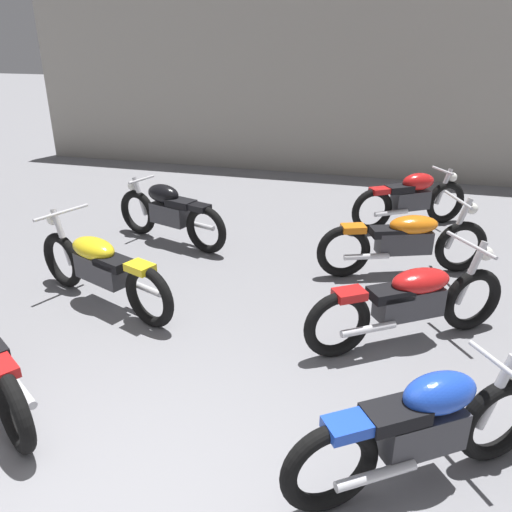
{
  "coord_description": "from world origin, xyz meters",
  "views": [
    {
      "loc": [
        1.38,
        -1.83,
        2.83
      ],
      "look_at": [
        0.0,
        3.16,
        0.55
      ],
      "focal_mm": 36.24,
      "sensor_mm": 36.0,
      "label": 1
    }
  ],
  "objects_px": {
    "motorcycle_right_row_0": "(423,428)",
    "motorcycle_right_row_2": "(405,240)",
    "motorcycle_left_row_2": "(169,212)",
    "motorcycle_left_row_1": "(101,267)",
    "motorcycle_right_row_3": "(411,199)",
    "motorcycle_right_row_1": "(410,301)"
  },
  "relations": [
    {
      "from": "motorcycle_left_row_2",
      "to": "motorcycle_right_row_0",
      "type": "bearing_deg",
      "value": -46.28
    },
    {
      "from": "motorcycle_right_row_2",
      "to": "motorcycle_left_row_2",
      "type": "bearing_deg",
      "value": 176.6
    },
    {
      "from": "motorcycle_right_row_1",
      "to": "motorcycle_right_row_0",
      "type": "bearing_deg",
      "value": -87.32
    },
    {
      "from": "motorcycle_right_row_0",
      "to": "motorcycle_right_row_2",
      "type": "distance_m",
      "value": 3.34
    },
    {
      "from": "motorcycle_right_row_1",
      "to": "motorcycle_right_row_2",
      "type": "relative_size",
      "value": 0.9
    },
    {
      "from": "motorcycle_left_row_1",
      "to": "motorcycle_right_row_0",
      "type": "bearing_deg",
      "value": -26.28
    },
    {
      "from": "motorcycle_left_row_1",
      "to": "motorcycle_left_row_2",
      "type": "xyz_separation_m",
      "value": [
        -0.04,
        1.88,
        0.01
      ]
    },
    {
      "from": "motorcycle_left_row_2",
      "to": "motorcycle_right_row_0",
      "type": "height_order",
      "value": "same"
    },
    {
      "from": "motorcycle_left_row_1",
      "to": "motorcycle_right_row_0",
      "type": "distance_m",
      "value": 3.72
    },
    {
      "from": "motorcycle_right_row_1",
      "to": "motorcycle_right_row_3",
      "type": "xyz_separation_m",
      "value": [
        -0.0,
        3.35,
        0.01
      ]
    },
    {
      "from": "motorcycle_left_row_2",
      "to": "motorcycle_right_row_3",
      "type": "xyz_separation_m",
      "value": [
        3.29,
        1.58,
        0.0
      ]
    },
    {
      "from": "motorcycle_left_row_1",
      "to": "motorcycle_left_row_2",
      "type": "relative_size",
      "value": 1.08
    },
    {
      "from": "motorcycle_left_row_1",
      "to": "motorcycle_right_row_1",
      "type": "bearing_deg",
      "value": 1.94
    },
    {
      "from": "motorcycle_right_row_2",
      "to": "motorcycle_left_row_1",
      "type": "bearing_deg",
      "value": -152.09
    },
    {
      "from": "motorcycle_right_row_3",
      "to": "motorcycle_right_row_1",
      "type": "bearing_deg",
      "value": -89.99
    },
    {
      "from": "motorcycle_left_row_1",
      "to": "motorcycle_right_row_1",
      "type": "relative_size",
      "value": 1.11
    },
    {
      "from": "motorcycle_left_row_2",
      "to": "motorcycle_right_row_1",
      "type": "bearing_deg",
      "value": -28.26
    },
    {
      "from": "motorcycle_left_row_2",
      "to": "motorcycle_right_row_0",
      "type": "relative_size",
      "value": 1.13
    },
    {
      "from": "motorcycle_left_row_2",
      "to": "motorcycle_right_row_2",
      "type": "relative_size",
      "value": 0.92
    },
    {
      "from": "motorcycle_left_row_1",
      "to": "motorcycle_right_row_1",
      "type": "xyz_separation_m",
      "value": [
        3.26,
        0.11,
        0.0
      ]
    },
    {
      "from": "motorcycle_left_row_1",
      "to": "motorcycle_right_row_3",
      "type": "height_order",
      "value": "motorcycle_left_row_1"
    },
    {
      "from": "motorcycle_right_row_0",
      "to": "motorcycle_right_row_2",
      "type": "relative_size",
      "value": 0.82
    }
  ]
}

